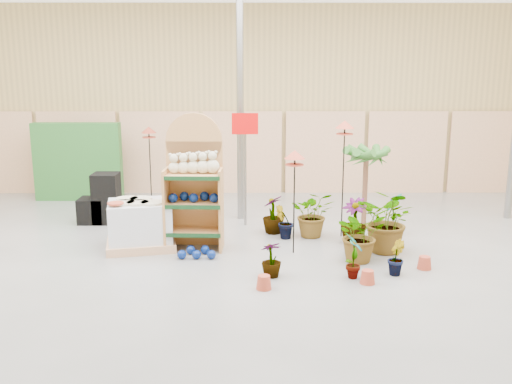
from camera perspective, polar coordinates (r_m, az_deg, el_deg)
room at (r=8.79m, az=-1.95°, el=6.90°), size 15.20×12.10×4.70m
display_shelf at (r=9.77m, az=-6.17°, el=0.52°), size 0.99×0.64×2.31m
teddy_bears at (r=9.59m, az=-6.08°, el=2.75°), size 0.86×0.24×0.38m
gazing_balls_shelf at (r=9.67m, az=-6.23°, el=-0.52°), size 0.85×0.29×0.16m
gazing_balls_floor at (r=9.44m, az=-5.91°, el=-6.06°), size 0.63×0.39×0.15m
pallet_stack at (r=9.99m, az=-11.50°, el=-3.22°), size 1.31×1.16×0.85m
charcoal_planters at (r=11.74m, az=-15.17°, el=-1.00°), size 0.80×0.50×1.00m
trellis_stock at (r=13.82m, az=-17.37°, el=2.91°), size 2.00×0.30×1.80m
offer_sign at (r=10.92m, az=-1.10°, el=4.61°), size 0.50×0.08×2.20m
bird_table_front at (r=9.26m, az=3.89°, el=3.42°), size 0.34×0.34×1.74m
bird_table_right at (r=10.26m, az=8.86°, el=6.26°), size 0.34×0.34×2.13m
bird_table_back at (r=12.94m, az=-10.67°, el=5.88°), size 0.34×0.34×1.75m
palm at (r=11.19m, az=10.99°, el=3.77°), size 0.70×0.70×1.66m
potted_plant_2 at (r=9.26m, az=10.39°, el=-4.15°), size 1.03×0.98×0.90m
potted_plant_3 at (r=10.16m, az=9.78°, el=-2.89°), size 0.64×0.64×0.81m
potted_plant_4 at (r=10.80m, az=13.54°, el=-2.19°), size 0.30×0.43×0.79m
potted_plant_5 at (r=10.31m, az=2.82°, el=-3.01°), size 0.44×0.41×0.63m
potted_plant_6 at (r=10.46m, az=5.75°, el=-2.16°), size 0.85×0.76×0.87m
potted_plant_7 at (r=8.51m, az=1.57°, el=-6.73°), size 0.39×0.39×0.54m
potted_plant_8 at (r=8.52m, az=9.74°, el=-6.34°), size 0.31×0.41×0.69m
potted_plant_9 at (r=8.84m, az=13.79°, el=-6.38°), size 0.29×0.34×0.53m
potted_plant_10 at (r=9.76m, az=13.16°, el=-2.78°), size 1.32×1.30×1.11m
potted_plant_11 at (r=10.65m, az=1.75°, el=-2.25°), size 0.56×0.56×0.72m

